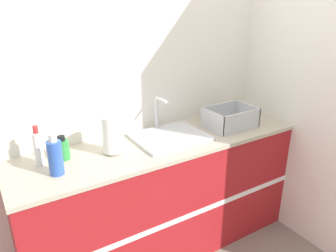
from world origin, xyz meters
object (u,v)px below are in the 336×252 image
dish_rack (230,120)px  bottle_white_spray (38,148)px  sink (169,136)px  bottle_blue (55,157)px  paper_towel_roll (111,135)px  bottle_green (62,149)px

dish_rack → bottle_white_spray: 1.42m
sink → bottle_blue: sink is taller
paper_towel_roll → bottle_green: 0.32m
bottle_white_spray → bottle_green: size_ratio=1.60×
sink → bottle_green: bearing=174.3°
sink → dish_rack: sink is taller
sink → paper_towel_roll: bearing=-178.3°
bottle_blue → paper_towel_roll: bearing=12.4°
dish_rack → bottle_blue: size_ratio=1.51×
bottle_white_spray → paper_towel_roll: bearing=-11.9°
bottle_green → sink: bearing=-5.7°
paper_towel_roll → dish_rack: (0.98, -0.05, -0.07)m
paper_towel_roll → bottle_green: paper_towel_roll is taller
sink → bottle_blue: size_ratio=2.05×
sink → bottle_white_spray: (-0.89, 0.08, 0.09)m
paper_towel_roll → bottle_blue: (-0.38, -0.08, -0.02)m
paper_towel_roll → bottle_blue: paper_towel_roll is taller
bottle_white_spray → bottle_green: bottle_white_spray is taller
sink → paper_towel_roll: (-0.45, -0.01, 0.11)m
paper_towel_roll → sink: bearing=1.7°
paper_towel_roll → dish_rack: 0.98m
sink → bottle_blue: (-0.83, -0.10, 0.09)m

